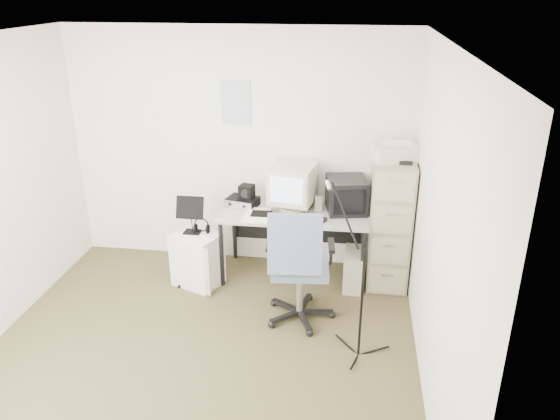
# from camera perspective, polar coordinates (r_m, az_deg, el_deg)

# --- Properties ---
(floor) EXTENTS (3.60, 3.60, 0.01)m
(floor) POSITION_cam_1_polar(r_m,az_deg,el_deg) (4.75, -8.48, -14.82)
(floor) COLOR #433E28
(floor) RESTS_ON ground
(ceiling) EXTENTS (3.60, 3.60, 0.01)m
(ceiling) POSITION_cam_1_polar(r_m,az_deg,el_deg) (3.80, -10.73, 16.78)
(ceiling) COLOR white
(ceiling) RESTS_ON ground
(wall_back) EXTENTS (3.60, 0.02, 2.50)m
(wall_back) POSITION_cam_1_polar(r_m,az_deg,el_deg) (5.75, -4.27, 6.30)
(wall_back) COLOR white
(wall_back) RESTS_ON ground
(wall_front) EXTENTS (3.60, 0.02, 2.50)m
(wall_front) POSITION_cam_1_polar(r_m,az_deg,el_deg) (2.69, -21.06, -16.04)
(wall_front) COLOR white
(wall_front) RESTS_ON ground
(wall_right) EXTENTS (0.02, 3.60, 2.50)m
(wall_right) POSITION_cam_1_polar(r_m,az_deg,el_deg) (3.98, 16.12, -2.20)
(wall_right) COLOR white
(wall_right) RESTS_ON ground
(wall_calendar) EXTENTS (0.30, 0.02, 0.44)m
(wall_calendar) POSITION_cam_1_polar(r_m,az_deg,el_deg) (5.62, -4.65, 11.16)
(wall_calendar) COLOR white
(wall_calendar) RESTS_ON wall_back
(filing_cabinet) EXTENTS (0.40, 0.60, 1.30)m
(filing_cabinet) POSITION_cam_1_polar(r_m,az_deg,el_deg) (5.55, 11.38, -1.34)
(filing_cabinet) COLOR #A4998B
(filing_cabinet) RESTS_ON floor
(printer) EXTENTS (0.48, 0.40, 0.16)m
(printer) POSITION_cam_1_polar(r_m,az_deg,el_deg) (5.30, 11.98, 5.91)
(printer) COLOR silver
(printer) RESTS_ON filing_cabinet
(desk) EXTENTS (1.50, 0.70, 0.73)m
(desk) POSITION_cam_1_polar(r_m,az_deg,el_deg) (5.65, 1.51, -3.58)
(desk) COLOR #98988F
(desk) RESTS_ON floor
(crt_monitor) EXTENTS (0.49, 0.50, 0.46)m
(crt_monitor) POSITION_cam_1_polar(r_m,az_deg,el_deg) (5.49, 1.37, 2.38)
(crt_monitor) COLOR silver
(crt_monitor) RESTS_ON desk
(crt_tv) EXTENTS (0.45, 0.46, 0.34)m
(crt_tv) POSITION_cam_1_polar(r_m,az_deg,el_deg) (5.50, 6.95, 1.59)
(crt_tv) COLOR black
(crt_tv) RESTS_ON desk
(desk_speaker) EXTENTS (0.08, 0.08, 0.14)m
(desk_speaker) POSITION_cam_1_polar(r_m,az_deg,el_deg) (5.53, 4.03, 0.68)
(desk_speaker) COLOR #C1B69D
(desk_speaker) RESTS_ON desk
(keyboard) EXTENTS (0.45, 0.24, 0.02)m
(keyboard) POSITION_cam_1_polar(r_m,az_deg,el_deg) (5.33, 0.93, -0.82)
(keyboard) COLOR silver
(keyboard) RESTS_ON desk
(mouse) EXTENTS (0.10, 0.12, 0.03)m
(mouse) POSITION_cam_1_polar(r_m,az_deg,el_deg) (5.28, 4.41, -1.07)
(mouse) COLOR black
(mouse) RESTS_ON desk
(radio_receiver) EXTENTS (0.35, 0.29, 0.09)m
(radio_receiver) POSITION_cam_1_polar(r_m,az_deg,el_deg) (5.65, -3.92, 0.88)
(radio_receiver) COLOR black
(radio_receiver) RESTS_ON desk
(radio_speaker) EXTENTS (0.17, 0.16, 0.14)m
(radio_speaker) POSITION_cam_1_polar(r_m,az_deg,el_deg) (5.60, -3.50, 1.94)
(radio_speaker) COLOR black
(radio_speaker) RESTS_ON radio_receiver
(papers) EXTENTS (0.25, 0.34, 0.02)m
(papers) POSITION_cam_1_polar(r_m,az_deg,el_deg) (5.40, -2.37, -0.52)
(papers) COLOR white
(papers) RESTS_ON desk
(pc_tower) EXTENTS (0.20, 0.41, 0.38)m
(pc_tower) POSITION_cam_1_polar(r_m,az_deg,el_deg) (5.59, 7.66, -6.14)
(pc_tower) COLOR silver
(pc_tower) RESTS_ON floor
(office_chair) EXTENTS (0.71, 0.71, 1.12)m
(office_chair) POSITION_cam_1_polar(r_m,az_deg,el_deg) (4.86, 2.11, -5.60)
(office_chair) COLOR slate
(office_chair) RESTS_ON floor
(side_cart) EXTENTS (0.54, 0.50, 0.55)m
(side_cart) POSITION_cam_1_polar(r_m,az_deg,el_deg) (5.61, -8.62, -5.11)
(side_cart) COLOR white
(side_cart) RESTS_ON floor
(music_stand) EXTENTS (0.30, 0.22, 0.40)m
(music_stand) POSITION_cam_1_polar(r_m,az_deg,el_deg) (5.46, -9.26, -0.43)
(music_stand) COLOR black
(music_stand) RESTS_ON side_cart
(headphones) EXTENTS (0.18, 0.18, 0.03)m
(headphones) POSITION_cam_1_polar(r_m,az_deg,el_deg) (5.51, -8.20, -1.84)
(headphones) COLOR black
(headphones) RESTS_ON side_cart
(mic_stand) EXTENTS (0.03, 0.03, 1.38)m
(mic_stand) POSITION_cam_1_polar(r_m,az_deg,el_deg) (4.37, 8.67, -7.44)
(mic_stand) COLOR black
(mic_stand) RESTS_ON floor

